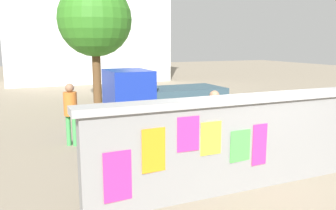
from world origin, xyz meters
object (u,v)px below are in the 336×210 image
object	(u,v)px
motorcycle	(276,133)
bicycle_near	(134,147)
person_bystander	(214,119)
auto_rickshaw_truck	(160,100)
tree_roadside	(95,20)
person_walking	(71,108)

from	to	relation	value
motorcycle	bicycle_near	xyz separation A→B (m)	(-3.44, 0.59, -0.10)
person_bystander	motorcycle	bearing A→B (deg)	3.75
auto_rickshaw_truck	person_bystander	bearing A→B (deg)	-91.22
person_bystander	auto_rickshaw_truck	bearing A→B (deg)	88.78
auto_rickshaw_truck	bicycle_near	bearing A→B (deg)	-122.80
auto_rickshaw_truck	person_bystander	xyz separation A→B (m)	(-0.07, -3.32, 0.09)
bicycle_near	tree_roadside	bearing A→B (deg)	83.45
person_walking	tree_roadside	xyz separation A→B (m)	(2.00, 6.28, 2.59)
auto_rickshaw_truck	person_walking	bearing A→B (deg)	-164.86
auto_rickshaw_truck	bicycle_near	world-z (taller)	auto_rickshaw_truck
bicycle_near	person_bystander	bearing A→B (deg)	-23.88
auto_rickshaw_truck	person_walking	size ratio (longest dim) A/B	2.23
auto_rickshaw_truck	motorcycle	world-z (taller)	auto_rickshaw_truck
bicycle_near	tree_roadside	world-z (taller)	tree_roadside
bicycle_near	tree_roadside	size ratio (longest dim) A/B	0.32
person_walking	person_bystander	bearing A→B (deg)	-43.89
person_walking	tree_roadside	bearing A→B (deg)	72.31
person_walking	tree_roadside	distance (m)	7.08
motorcycle	person_walking	xyz separation A→B (m)	(-4.51, 2.46, 0.52)
auto_rickshaw_truck	bicycle_near	distance (m)	3.15
person_walking	auto_rickshaw_truck	bearing A→B (deg)	15.14
motorcycle	person_walking	world-z (taller)	person_walking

